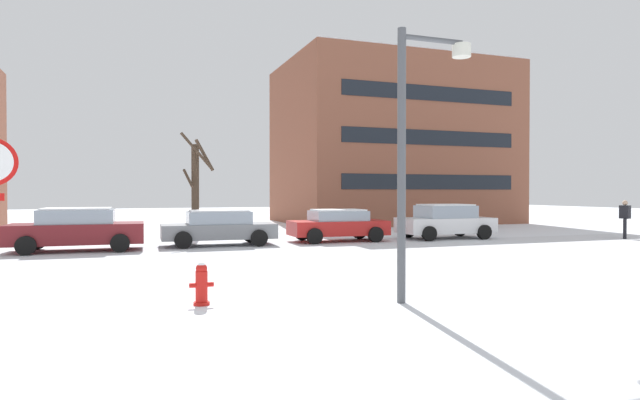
{
  "coord_description": "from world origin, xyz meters",
  "views": [
    {
      "loc": [
        -0.99,
        -11.57,
        2.07
      ],
      "look_at": [
        5.25,
        5.49,
        1.8
      ],
      "focal_mm": 30.24,
      "sensor_mm": 36.0,
      "label": 1
    }
  ],
  "objects_px": {
    "parked_car_red": "(338,225)",
    "parked_car_white": "(445,221)",
    "fire_hydrant": "(202,283)",
    "street_lamp": "(415,135)",
    "pedestrian_crossing": "(625,216)",
    "parked_car_maroon": "(77,229)",
    "parked_car_gray": "(219,227)"
  },
  "relations": [
    {
      "from": "parked_car_gray",
      "to": "pedestrian_crossing",
      "type": "xyz_separation_m",
      "value": [
        17.38,
        -3.19,
        0.28
      ]
    },
    {
      "from": "fire_hydrant",
      "to": "parked_car_gray",
      "type": "bearing_deg",
      "value": 78.97
    },
    {
      "from": "fire_hydrant",
      "to": "parked_car_white",
      "type": "relative_size",
      "value": 0.19
    },
    {
      "from": "parked_car_white",
      "to": "parked_car_maroon",
      "type": "bearing_deg",
      "value": 179.57
    },
    {
      "from": "parked_car_maroon",
      "to": "parked_car_white",
      "type": "xyz_separation_m",
      "value": [
        14.96,
        -0.11,
        -0.0
      ]
    },
    {
      "from": "parked_car_maroon",
      "to": "parked_car_red",
      "type": "xyz_separation_m",
      "value": [
        9.98,
        0.26,
        -0.08
      ]
    },
    {
      "from": "street_lamp",
      "to": "parked_car_white",
      "type": "bearing_deg",
      "value": 54.55
    },
    {
      "from": "street_lamp",
      "to": "parked_car_white",
      "type": "height_order",
      "value": "street_lamp"
    },
    {
      "from": "parked_car_white",
      "to": "pedestrian_crossing",
      "type": "height_order",
      "value": "pedestrian_crossing"
    },
    {
      "from": "parked_car_white",
      "to": "pedestrian_crossing",
      "type": "distance_m",
      "value": 7.93
    },
    {
      "from": "parked_car_red",
      "to": "parked_car_white",
      "type": "relative_size",
      "value": 0.97
    },
    {
      "from": "parked_car_maroon",
      "to": "pedestrian_crossing",
      "type": "distance_m",
      "value": 22.56
    },
    {
      "from": "parked_car_maroon",
      "to": "parked_car_gray",
      "type": "relative_size",
      "value": 1.03
    },
    {
      "from": "parked_car_maroon",
      "to": "pedestrian_crossing",
      "type": "bearing_deg",
      "value": -7.48
    },
    {
      "from": "parked_car_red",
      "to": "parked_car_gray",
      "type": "bearing_deg",
      "value": -179.94
    },
    {
      "from": "parked_car_gray",
      "to": "pedestrian_crossing",
      "type": "bearing_deg",
      "value": -10.41
    },
    {
      "from": "parked_car_white",
      "to": "parked_car_red",
      "type": "bearing_deg",
      "value": 175.72
    },
    {
      "from": "street_lamp",
      "to": "parked_car_white",
      "type": "distance_m",
      "value": 14.47
    },
    {
      "from": "parked_car_maroon",
      "to": "parked_car_red",
      "type": "relative_size",
      "value": 1.09
    },
    {
      "from": "street_lamp",
      "to": "parked_car_red",
      "type": "xyz_separation_m",
      "value": [
        3.29,
        12.0,
        -2.45
      ]
    },
    {
      "from": "parked_car_red",
      "to": "parked_car_white",
      "type": "distance_m",
      "value": 5.0
    },
    {
      "from": "parked_car_white",
      "to": "pedestrian_crossing",
      "type": "relative_size",
      "value": 2.48
    },
    {
      "from": "parked_car_red",
      "to": "pedestrian_crossing",
      "type": "bearing_deg",
      "value": -14.47
    },
    {
      "from": "pedestrian_crossing",
      "to": "parked_car_red",
      "type": "bearing_deg",
      "value": 165.53
    },
    {
      "from": "parked_car_white",
      "to": "fire_hydrant",
      "type": "bearing_deg",
      "value": -138.94
    },
    {
      "from": "fire_hydrant",
      "to": "parked_car_red",
      "type": "bearing_deg",
      "value": 56.91
    },
    {
      "from": "street_lamp",
      "to": "parked_car_white",
      "type": "xyz_separation_m",
      "value": [
        8.28,
        11.63,
        -2.38
      ]
    },
    {
      "from": "parked_car_red",
      "to": "parked_car_white",
      "type": "height_order",
      "value": "parked_car_white"
    },
    {
      "from": "parked_car_gray",
      "to": "pedestrian_crossing",
      "type": "distance_m",
      "value": 17.67
    },
    {
      "from": "street_lamp",
      "to": "parked_car_red",
      "type": "height_order",
      "value": "street_lamp"
    },
    {
      "from": "fire_hydrant",
      "to": "parked_car_red",
      "type": "height_order",
      "value": "parked_car_red"
    },
    {
      "from": "fire_hydrant",
      "to": "street_lamp",
      "type": "height_order",
      "value": "street_lamp"
    }
  ]
}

